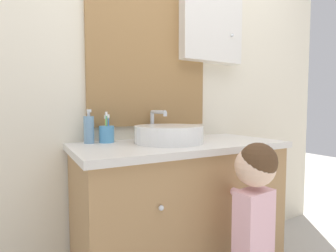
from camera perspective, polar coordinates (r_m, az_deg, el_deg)
name	(u,v)px	position (r m, az deg, el deg)	size (l,w,h in m)	color
wall_back	(159,71)	(1.78, -1.91, 11.95)	(3.20, 0.18, 2.50)	beige
vanity_counter	(180,215)	(1.61, 2.61, -18.71)	(1.18, 0.58, 0.85)	#A37A4C
sink_basin	(169,134)	(1.48, 0.15, -1.67)	(0.39, 0.44, 0.18)	white
toothbrush_holder	(107,134)	(1.52, -13.21, -1.65)	(0.08, 0.08, 0.17)	#4C93C6
soap_dispenser	(89,129)	(1.51, -16.84, -0.68)	(0.06, 0.06, 0.19)	#6B93B2
child_figure	(254,212)	(1.29, 18.24, -17.30)	(0.19, 0.44, 0.89)	slate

